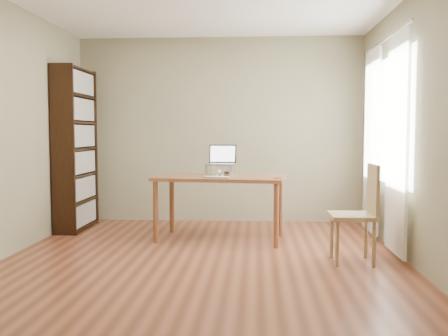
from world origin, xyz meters
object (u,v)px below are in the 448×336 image
(laptop, at_px, (221,159))
(bookshelf, at_px, (76,149))
(keyboard, at_px, (217,177))
(chair, at_px, (360,210))
(desk, at_px, (220,184))
(cat, at_px, (221,170))

(laptop, bearing_deg, bookshelf, 175.28)
(laptop, height_order, keyboard, laptop)
(keyboard, height_order, chair, chair)
(bookshelf, relative_size, chair, 2.19)
(bookshelf, bearing_deg, chair, -24.20)
(desk, distance_m, chair, 1.73)
(desk, bearing_deg, cat, 95.08)
(cat, bearing_deg, desk, -91.86)
(cat, relative_size, chair, 0.50)
(bookshelf, xyz_separation_m, desk, (1.93, -0.55, -0.39))
(bookshelf, height_order, keyboard, bookshelf)
(cat, distance_m, chair, 1.81)
(cat, height_order, chair, chair)
(bookshelf, xyz_separation_m, keyboard, (1.91, -0.77, -0.29))
(bookshelf, height_order, cat, bookshelf)
(laptop, distance_m, keyboard, 0.40)
(keyboard, bearing_deg, laptop, 101.45)
(cat, bearing_deg, chair, -36.60)
(keyboard, height_order, cat, cat)
(laptop, distance_m, cat, 0.13)
(desk, height_order, laptop, laptop)
(desk, distance_m, laptop, 0.31)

